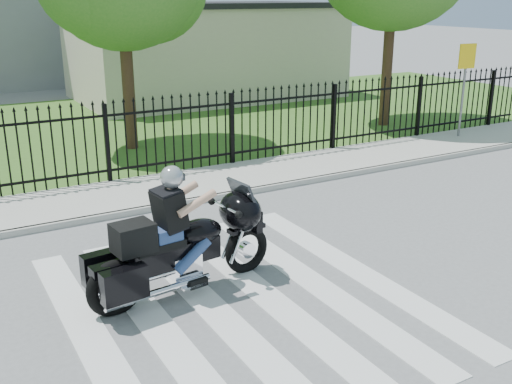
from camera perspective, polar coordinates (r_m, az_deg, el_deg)
ground at (r=8.27m, az=-1.59°, el=-10.41°), size 120.00×120.00×0.00m
crosswalk at (r=8.27m, az=-1.59°, el=-10.38°), size 5.00×5.50×0.01m
sidewalk at (r=12.54m, az=-12.41°, el=-0.36°), size 40.00×2.00×0.12m
curb at (r=11.63m, az=-10.91°, el=-1.72°), size 40.00×0.12×0.12m
grass_strip at (r=19.14m, az=-18.82°, el=5.33°), size 40.00×12.00×0.02m
iron_fence at (r=13.24m, az=-13.98°, el=4.31°), size 26.00×0.04×1.80m
building_low at (r=24.81m, az=-4.84°, el=13.05°), size 10.00×6.00×3.50m
building_low_roof at (r=24.71m, az=-4.95°, el=17.32°), size 10.20×6.20×0.20m
motorcycle_rider at (r=8.26m, az=-7.38°, el=-4.67°), size 2.86×1.10×1.89m
traffic_sign at (r=17.92m, az=19.33°, el=10.83°), size 0.56×0.10×2.59m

